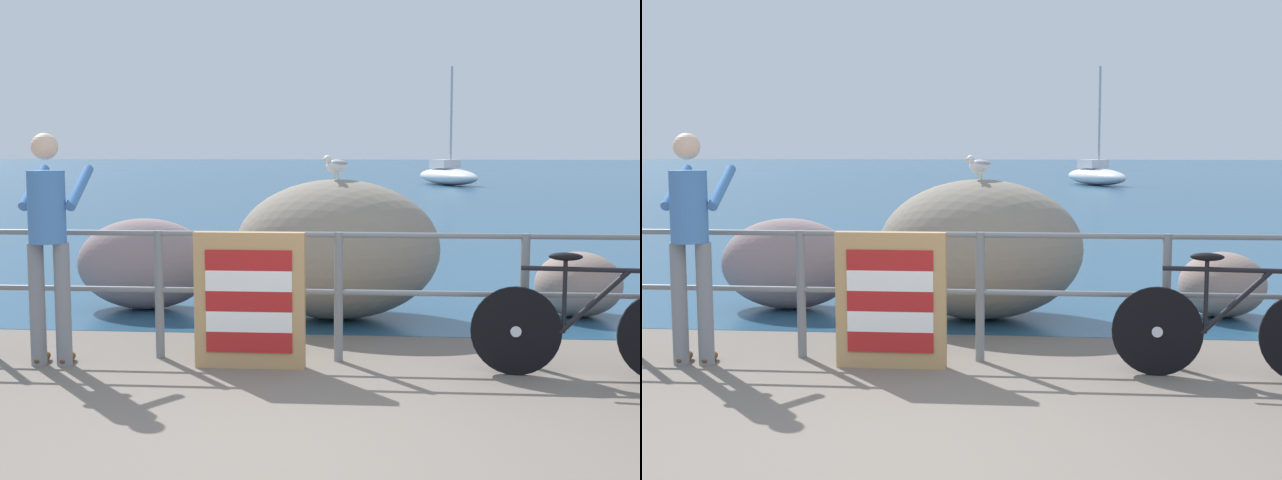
% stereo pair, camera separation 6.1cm
% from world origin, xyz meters
% --- Properties ---
extents(ground_plane, '(120.00, 120.00, 0.10)m').
position_xyz_m(ground_plane, '(0.00, 20.00, -0.05)').
color(ground_plane, '#6B6056').
extents(sea_surface, '(120.00, 90.00, 0.01)m').
position_xyz_m(sea_surface, '(0.00, 48.01, 0.00)').
color(sea_surface, navy).
rests_on(sea_surface, ground_plane).
extents(promenade_railing, '(8.63, 0.07, 1.02)m').
position_xyz_m(promenade_railing, '(-0.00, 2.10, 0.64)').
color(promenade_railing, slate).
rests_on(promenade_railing, ground_plane).
extents(bicycle, '(1.69, 0.48, 0.92)m').
position_xyz_m(bicycle, '(1.85, 1.75, 0.39)').
color(bicycle, black).
rests_on(bicycle, ground_plane).
extents(person_at_railing, '(0.46, 0.64, 1.78)m').
position_xyz_m(person_at_railing, '(-2.20, 1.82, 0.99)').
color(person_at_railing, slate).
rests_on(person_at_railing, ground_plane).
extents(folded_deckchair_stack, '(0.84, 0.10, 1.04)m').
position_xyz_m(folded_deckchair_stack, '(-0.66, 1.85, 0.52)').
color(folded_deckchair_stack, tan).
rests_on(folded_deckchair_stack, ground_plane).
extents(breakwater_boulder_main, '(2.00, 1.50, 1.36)m').
position_xyz_m(breakwater_boulder_main, '(-0.12, 3.78, 0.68)').
color(breakwater_boulder_main, gray).
rests_on(breakwater_boulder_main, ground).
extents(breakwater_boulder_left, '(1.41, 0.85, 0.94)m').
position_xyz_m(breakwater_boulder_left, '(-2.12, 4.09, 0.47)').
color(breakwater_boulder_left, gray).
rests_on(breakwater_boulder_left, ground).
extents(breakwater_boulder_right, '(0.85, 0.80, 0.64)m').
position_xyz_m(breakwater_boulder_right, '(2.26, 4.05, 0.32)').
color(breakwater_boulder_right, gray).
rests_on(breakwater_boulder_right, ground).
extents(seagull, '(0.28, 0.30, 0.23)m').
position_xyz_m(seagull, '(-0.13, 3.82, 1.50)').
color(seagull, gold).
rests_on(seagull, breakwater_boulder_main).
extents(sailboat, '(3.04, 4.54, 4.90)m').
position_xyz_m(sailboat, '(2.82, 31.77, 0.42)').
color(sailboat, white).
rests_on(sailboat, sea_surface).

